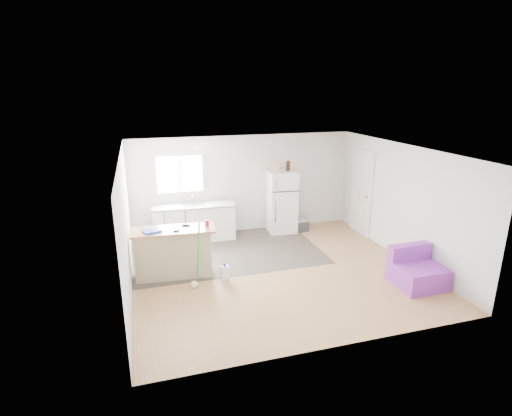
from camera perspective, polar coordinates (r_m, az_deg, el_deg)
The scene contains 19 objects.
room at distance 7.57m, azimuth 3.11°, elevation -0.83°, with size 5.51×5.01×2.41m.
vinyl_zone at distance 8.93m, azimuth -4.13°, elevation -6.20°, with size 4.05×2.50×0.00m, color #373029.
window at distance 9.52m, azimuth -10.83°, elevation 4.79°, with size 1.18×0.06×0.98m.
interior_door at distance 10.11m, azimuth 14.80°, elevation 2.14°, with size 0.11×0.92×2.10m.
ceiling_fixture at distance 8.16m, azimuth -7.70°, elevation 8.72°, with size 0.30×0.30×0.07m, color white.
kitchen_cabinets at distance 9.56m, azimuth -8.80°, elevation -1.96°, with size 1.97×0.71×1.14m.
peninsula at distance 7.81m, azimuth -11.72°, elevation -6.22°, with size 1.59×0.70×0.95m.
refrigerator at distance 9.93m, azimuth 3.66°, elevation 0.92°, with size 0.72×0.69×1.54m.
cooler at distance 10.14m, azimuth 6.21°, elevation -2.38°, with size 0.45×0.32×0.33m.
purple_seat at distance 7.98m, azimuth 21.90°, elevation -8.43°, with size 0.85×0.80×0.69m.
cleaner_jug at distance 7.66m, azimuth -4.47°, elevation -9.16°, with size 0.16×0.13×0.33m.
mop at distance 7.42m, azimuth -8.64°, elevation -9.45°, with size 0.22×0.36×1.27m.
red_cup at distance 7.69m, azimuth -7.02°, elevation -2.13°, with size 0.08×0.08×0.12m, color red.
blue_tray at distance 7.57m, azimuth -14.66°, elevation -3.23°, with size 0.30×0.22×0.04m, color #1537CD.
tool_a at distance 7.77m, azimuth -9.98°, elevation -2.42°, with size 0.14×0.05×0.03m, color black.
tool_b at distance 7.51m, azimuth -11.31°, elevation -3.21°, with size 0.10×0.04×0.03m, color black.
cardboard_box at distance 9.57m, azimuth 2.63°, elevation 6.00°, with size 0.20×0.10×0.30m, color tan.
bottle_left at distance 9.72m, azimuth 4.52°, elevation 5.98°, with size 0.07×0.07×0.25m, color #331D09.
bottle_right at distance 9.75m, azimuth 4.68°, elevation 6.01°, with size 0.07×0.07×0.25m, color #331D09.
Camera 1 is at (-2.44, -6.78, 3.51)m, focal length 28.00 mm.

